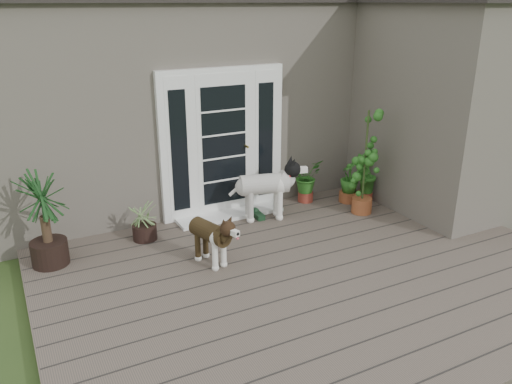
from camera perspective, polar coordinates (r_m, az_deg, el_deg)
name	(u,v)px	position (r m, az deg, el deg)	size (l,w,h in m)	color
deck	(316,276)	(6.21, 6.64, -9.29)	(6.20, 4.60, 0.12)	#6B5B4C
house_main	(186,95)	(9.35, -7.78, 10.56)	(7.40, 4.00, 3.10)	#665E54
house_wing	(440,112)	(8.30, 19.77, 8.31)	(1.60, 2.40, 3.10)	#665E54
door_unit	(223,143)	(7.49, -3.69, 5.45)	(1.90, 0.14, 2.15)	white
door_step	(230,214)	(7.66, -2.91, -2.50)	(1.60, 0.40, 0.05)	white
brindle_dog	(210,241)	(6.22, -5.08, -5.38)	(0.31, 0.73, 0.61)	#3F2E16
white_dog	(264,194)	(7.43, 0.92, -0.17)	(0.40, 0.94, 0.78)	white
spider_plant	(144,220)	(6.98, -12.33, -3.02)	(0.53, 0.53, 0.57)	#819F62
yucca	(45,219)	(6.55, -22.39, -2.75)	(0.83, 0.83, 1.20)	black
herb_a	(306,183)	(8.15, 5.55, 0.97)	(0.48, 0.48, 0.60)	#185317
herb_b	(365,185)	(8.27, 11.94, 0.73)	(0.37, 0.37, 0.56)	#275A19
herb_c	(349,186)	(8.25, 10.28, 0.69)	(0.34, 0.34, 0.53)	#1F5B1A
sapling	(365,161)	(7.68, 12.00, 3.35)	(0.47, 0.47, 1.61)	#175118
clog_left	(258,214)	(7.58, 0.20, -2.50)	(0.15, 0.33, 0.10)	black
clog_right	(279,205)	(7.92, 2.54, -1.50)	(0.15, 0.33, 0.10)	black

